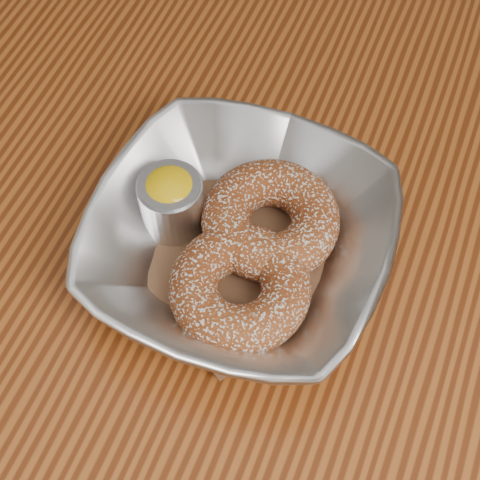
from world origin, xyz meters
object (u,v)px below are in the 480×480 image
at_px(serving_bowl, 240,242).
at_px(donut_front, 240,288).
at_px(ramekin, 171,200).
at_px(table, 358,306).
at_px(donut_back, 271,219).

distance_m(serving_bowl, donut_front, 0.04).
bearing_deg(ramekin, table, 13.66).
bearing_deg(donut_back, serving_bowl, -118.41).
distance_m(donut_back, donut_front, 0.06).
height_order(table, ramekin, ramekin).
xyz_separation_m(donut_back, ramekin, (-0.07, -0.02, 0.01)).
relative_size(serving_bowl, ramekin, 4.02).
relative_size(donut_back, ramekin, 1.89).
bearing_deg(serving_bowl, donut_back, 61.59).
bearing_deg(ramekin, donut_front, -31.69).
distance_m(table, ramekin, 0.21).
height_order(serving_bowl, donut_front, serving_bowl).
xyz_separation_m(table, serving_bowl, (-0.10, -0.05, 0.13)).
bearing_deg(table, serving_bowl, -153.72).
distance_m(table, serving_bowl, 0.16).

